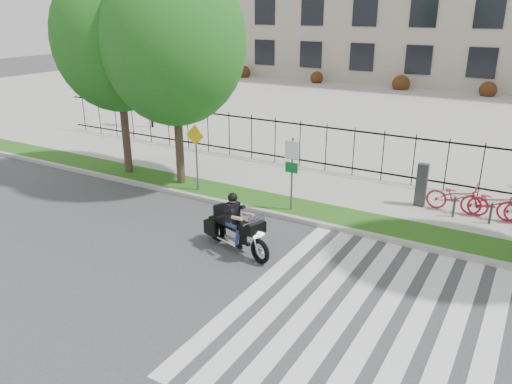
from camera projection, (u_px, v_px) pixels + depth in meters
The scene contains 13 objects.
ground at pixel (192, 264), 13.63m from camera, with size 120.00×120.00×0.00m, color #3C3C3F.
curb at pixel (266, 212), 16.92m from camera, with size 60.00×0.20×0.15m, color #A09E97.
grass_verge at pixel (277, 204), 17.61m from camera, with size 60.00×1.50×0.15m, color #255415.
sidewalk at pixel (307, 184), 19.63m from camera, with size 60.00×3.50×0.15m, color #9B9891.
plaza at pixel (416, 111), 33.84m from camera, with size 80.00×34.00×0.10m, color #9B9891.
crosswalk_stripes at pixel (362, 316), 11.33m from camera, with size 5.70×8.00×0.01m, color silver, non-canonical shape.
iron_fence at pixel (326, 148), 20.68m from camera, with size 30.00×0.06×2.00m, color black, non-canonical shape.
lamp_post_left at pixel (149, 73), 27.93m from camera, with size 1.06×0.70×4.25m.
street_tree_0 at pixel (117, 38), 19.08m from camera, with size 4.93×4.93×8.22m.
street_tree_1 at pixel (174, 42), 17.79m from camera, with size 5.24×5.24×8.32m.
sign_pole_regulatory at pixel (292, 165), 16.39m from camera, with size 0.50×0.09×2.50m.
sign_pole_warning at pixel (196, 149), 18.26m from camera, with size 0.78×0.09×2.49m.
motorcycle_rider at pixel (236, 228), 14.18m from camera, with size 2.61×1.27×2.08m.
Camera 1 is at (7.64, -9.55, 6.56)m, focal length 35.00 mm.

